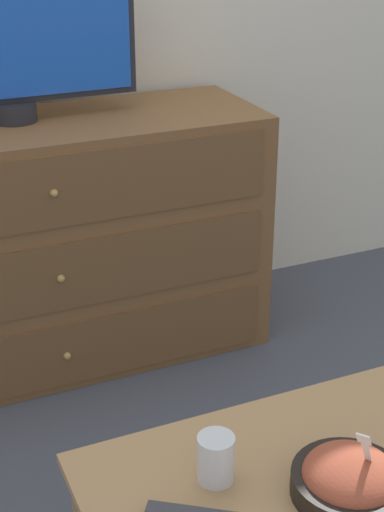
{
  "coord_description": "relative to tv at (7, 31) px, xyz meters",
  "views": [
    {
      "loc": [
        -0.51,
        -2.61,
        1.5
      ],
      "look_at": [
        0.07,
        -1.29,
        0.81
      ],
      "focal_mm": 55.0,
      "sensor_mm": 36.0,
      "label": 1
    }
  ],
  "objects": [
    {
      "name": "takeout_bowl",
      "position": [
        0.26,
        -1.49,
        -0.59
      ],
      "size": [
        0.22,
        0.22,
        0.18
      ],
      "color": "black",
      "rests_on": "coffee_table"
    },
    {
      "name": "tv",
      "position": [
        0.0,
        0.0,
        0.0
      ],
      "size": [
        0.79,
        0.14,
        0.52
      ],
      "color": "#232328",
      "rests_on": "dresser"
    },
    {
      "name": "ground_plane",
      "position": [
        0.06,
        0.22,
        -1.1
      ],
      "size": [
        12.0,
        12.0,
        0.0
      ],
      "primitive_type": "plane",
      "color": "#474C56"
    },
    {
      "name": "dresser",
      "position": [
        0.03,
        -0.06,
        -0.69
      ],
      "size": [
        1.48,
        0.5,
        0.83
      ],
      "color": "brown",
      "rests_on": "ground_plane"
    },
    {
      "name": "drink_cup",
      "position": [
        0.05,
        -1.36,
        -0.58
      ],
      "size": [
        0.07,
        0.07,
        0.1
      ],
      "color": "#9E6638",
      "rests_on": "coffee_table"
    }
  ]
}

